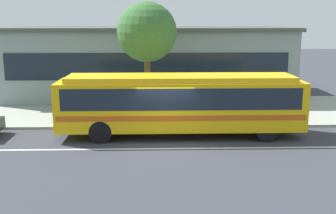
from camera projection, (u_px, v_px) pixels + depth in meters
ground_plane at (165, 143)px, 18.17m from camera, size 120.00×120.00×0.00m
sidewalk_slab at (163, 110)px, 24.55m from camera, size 60.00×8.00×0.12m
lane_stripe_center at (166, 149)px, 17.39m from camera, size 56.00×0.16×0.01m
transit_bus at (181, 101)px, 19.01m from camera, size 11.19×2.44×2.85m
pedestrian_waiting_near_sign at (102, 104)px, 20.86m from camera, size 0.47×0.47×1.74m
street_tree_near_stop at (147, 33)px, 21.84m from camera, size 3.18×3.18×6.17m
station_building at (149, 61)px, 29.47m from camera, size 19.30×8.99×4.84m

